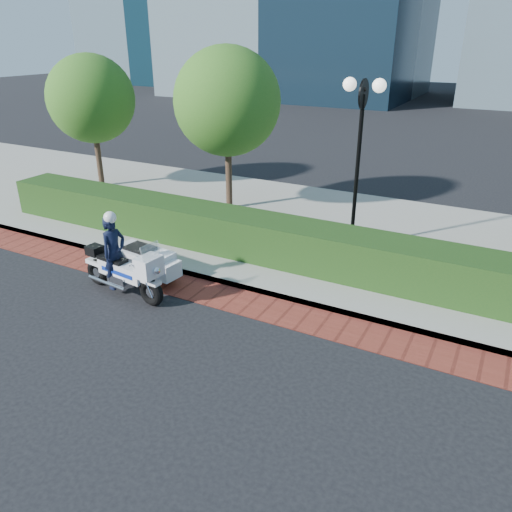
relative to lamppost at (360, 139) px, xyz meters
The scene contains 8 objects.
ground 6.07m from the lamppost, 100.89° to the right, with size 120.00×120.00×0.00m, color black.
brick_strip 4.84m from the lamppost, 105.12° to the right, with size 60.00×1.00×0.01m, color maroon.
sidewalk 3.16m from the lamppost, 141.34° to the left, with size 60.00×8.00×0.15m, color gray.
hedge_main 2.98m from the lamppost, 122.01° to the right, with size 18.00×1.20×1.00m, color black.
lamppost is the anchor object (origin of this frame).
tree_a 10.09m from the lamppost, behind, with size 3.00×3.00×4.58m.
tree_b 4.71m from the lamppost, 163.89° to the left, with size 3.20×3.20×4.89m.
police_motorcycle 6.11m from the lamppost, 131.01° to the right, with size 2.34×1.76×1.89m.
Camera 1 is at (4.50, -6.63, 5.25)m, focal length 35.00 mm.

